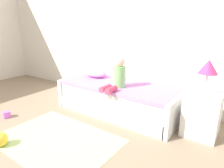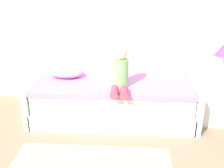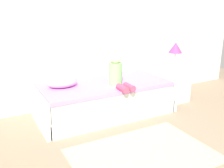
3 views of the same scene
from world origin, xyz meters
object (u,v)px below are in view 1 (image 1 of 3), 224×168
at_px(nightstand, 202,115).
at_px(child_figure, 118,75).
at_px(toy_ball, 1,140).
at_px(table_lamp, 208,69).
at_px(toy_block, 7,115).
at_px(bed, 120,97).
at_px(pillow, 96,74).

relative_size(nightstand, child_figure, 1.18).
height_order(nightstand, toy_ball, nightstand).
xyz_separation_m(table_lamp, toy_block, (-2.72, -1.29, -0.89)).
distance_m(bed, child_figure, 0.52).
relative_size(pillow, toy_block, 4.29).
relative_size(child_figure, pillow, 1.16).
xyz_separation_m(bed, nightstand, (1.35, -0.05, 0.05)).
bearing_deg(nightstand, toy_block, -154.59).
distance_m(nightstand, table_lamp, 0.64).
xyz_separation_m(nightstand, toy_ball, (-1.97, -1.74, -0.21)).
height_order(bed, toy_block, bed).
xyz_separation_m(child_figure, toy_block, (-1.46, -1.11, -0.65)).
distance_m(nightstand, child_figure, 1.33).
relative_size(child_figure, toy_block, 4.98).
bearing_deg(toy_ball, nightstand, 41.47).
bearing_deg(toy_block, bed, 44.37).
distance_m(nightstand, pillow, 2.01).
bearing_deg(pillow, toy_block, -116.94).
xyz_separation_m(nightstand, table_lamp, (0.00, 0.00, 0.64)).
bearing_deg(toy_block, child_figure, 37.15).
relative_size(nightstand, toy_block, 5.85).
relative_size(table_lamp, pillow, 1.02).
xyz_separation_m(nightstand, toy_block, (-2.72, -1.29, -0.25)).
distance_m(nightstand, toy_ball, 2.64).
height_order(table_lamp, pillow, table_lamp).
distance_m(bed, pillow, 0.72).
relative_size(bed, nightstand, 3.52).
distance_m(table_lamp, child_figure, 1.29).
bearing_deg(bed, pillow, 171.07).
xyz_separation_m(bed, pillow, (-0.64, 0.10, 0.32)).
distance_m(child_figure, pillow, 0.81).
bearing_deg(bed, toy_ball, -109.15).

